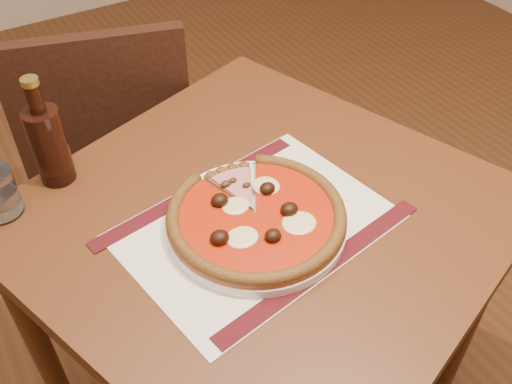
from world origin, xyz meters
TOP-DOWN VIEW (x-y plane):
  - table at (-0.01, 0.39)m, footprint 1.01×1.01m
  - chair_far at (-0.10, 1.03)m, footprint 0.52×0.52m
  - placemat at (-0.04, 0.36)m, footprint 0.50×0.39m
  - plate at (-0.04, 0.36)m, footprint 0.32×0.32m
  - pizza at (-0.04, 0.36)m, footprint 0.32×0.32m
  - ham_slice at (-0.03, 0.44)m, footprint 0.09×0.13m
  - bottle at (-0.30, 0.68)m, footprint 0.07×0.07m

SIDE VIEW (x-z plane):
  - chair_far at x=-0.10m, z-range 0.06..0.96m
  - table at x=-0.01m, z-range 0.27..1.02m
  - placemat at x=-0.04m, z-range 0.75..0.75m
  - plate at x=-0.04m, z-range 0.75..0.77m
  - ham_slice at x=-0.03m, z-range 0.77..0.79m
  - pizza at x=-0.04m, z-range 0.76..0.80m
  - bottle at x=-0.30m, z-range 0.73..0.95m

